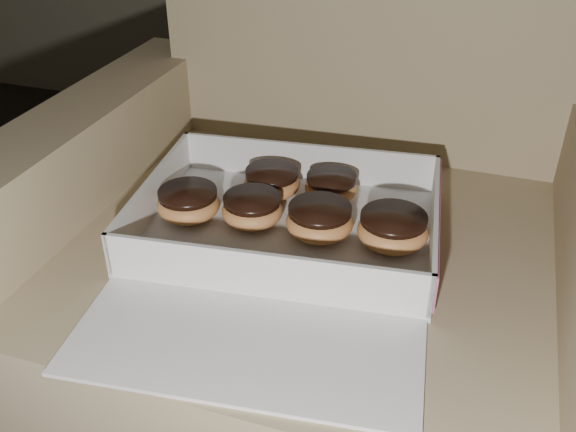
{
  "coord_description": "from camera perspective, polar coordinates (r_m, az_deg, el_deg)",
  "views": [
    {
      "loc": [
        0.22,
        0.35,
        0.89
      ],
      "look_at": [
        -0.01,
        1.05,
        0.43
      ],
      "focal_mm": 40.0,
      "sensor_mm": 36.0,
      "label": 1
    }
  ],
  "objects": [
    {
      "name": "donut_f",
      "position": [
        0.95,
        -1.44,
        3.06
      ],
      "size": [
        0.08,
        0.08,
        0.04
      ],
      "color": "#E08F4E",
      "rests_on": "bakery_box"
    },
    {
      "name": "donut_b",
      "position": [
        0.94,
        3.86,
        2.67
      ],
      "size": [
        0.08,
        0.08,
        0.04
      ],
      "color": "#E08F4E",
      "rests_on": "bakery_box"
    },
    {
      "name": "donut_a",
      "position": [
        0.86,
        2.83,
        -0.36
      ],
      "size": [
        0.09,
        0.09,
        0.05
      ],
      "color": "#E08F4E",
      "rests_on": "bakery_box"
    },
    {
      "name": "crumb_a",
      "position": [
        0.86,
        0.74,
        -1.79
      ],
      "size": [
        0.01,
        0.01,
        0.0
      ],
      "primitive_type": "ellipsoid",
      "color": "black",
      "rests_on": "bakery_box"
    },
    {
      "name": "donut_d",
      "position": [
        0.9,
        -8.85,
        1.16
      ],
      "size": [
        0.09,
        0.09,
        0.04
      ],
      "color": "#E08F4E",
      "rests_on": "bakery_box"
    },
    {
      "name": "bakery_box",
      "position": [
        0.85,
        -0.37,
        -2.34
      ],
      "size": [
        0.44,
        0.5,
        0.07
      ],
      "rotation": [
        0.0,
        0.0,
        0.12
      ],
      "color": "white",
      "rests_on": "armchair"
    },
    {
      "name": "crumb_b",
      "position": [
        0.81,
        1.88,
        -4.33
      ],
      "size": [
        0.01,
        0.01,
        0.0
      ],
      "primitive_type": "ellipsoid",
      "color": "black",
      "rests_on": "bakery_box"
    },
    {
      "name": "donut_e",
      "position": [
        0.85,
        9.3,
        -1.16
      ],
      "size": [
        0.09,
        0.09,
        0.05
      ],
      "color": "#E08F4E",
      "rests_on": "bakery_box"
    },
    {
      "name": "donut_c",
      "position": [
        0.88,
        -3.19,
        0.64
      ],
      "size": [
        0.08,
        0.08,
        0.04
      ],
      "color": "#E08F4E",
      "rests_on": "bakery_box"
    },
    {
      "name": "crumb_c",
      "position": [
        0.77,
        6.48,
        -6.54
      ],
      "size": [
        0.01,
        0.01,
        0.0
      ],
      "primitive_type": "ellipsoid",
      "color": "black",
      "rests_on": "bakery_box"
    },
    {
      "name": "armchair",
      "position": [
        1.0,
        3.26,
        -5.53
      ],
      "size": [
        0.85,
        0.72,
        0.89
      ],
      "color": "#988361",
      "rests_on": "floor"
    }
  ]
}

